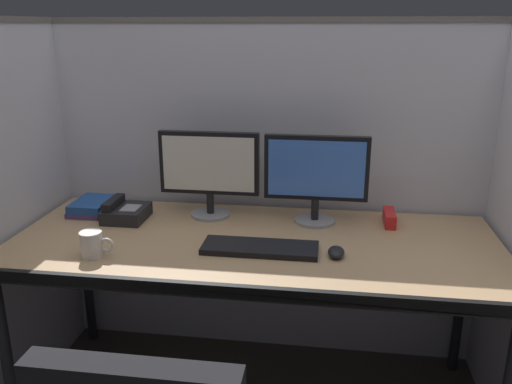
{
  "coord_description": "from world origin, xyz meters",
  "views": [
    {
      "loc": [
        0.28,
        -1.59,
        1.54
      ],
      "look_at": [
        0.0,
        0.35,
        0.92
      ],
      "focal_mm": 37.13,
      "sensor_mm": 36.0,
      "label": 1
    }
  ],
  "objects_px": {
    "desk": "(254,253)",
    "red_stapler": "(389,218)",
    "monitor_left": "(209,168)",
    "keyboard_main": "(260,248)",
    "computer_mouse": "(336,252)",
    "monitor_right": "(316,173)",
    "coffee_mug": "(92,244)",
    "book_stack": "(92,206)",
    "desk_phone": "(125,212)"
  },
  "relations": [
    {
      "from": "keyboard_main",
      "to": "book_stack",
      "type": "height_order",
      "value": "book_stack"
    },
    {
      "from": "monitor_left",
      "to": "desk",
      "type": "bearing_deg",
      "value": -47.9
    },
    {
      "from": "desk",
      "to": "desk_phone",
      "type": "height_order",
      "value": "desk_phone"
    },
    {
      "from": "desk",
      "to": "keyboard_main",
      "type": "bearing_deg",
      "value": -67.3
    },
    {
      "from": "desk_phone",
      "to": "book_stack",
      "type": "bearing_deg",
      "value": 159.41
    },
    {
      "from": "book_stack",
      "to": "desk",
      "type": "bearing_deg",
      "value": -16.53
    },
    {
      "from": "desk",
      "to": "red_stapler",
      "type": "relative_size",
      "value": 12.67
    },
    {
      "from": "keyboard_main",
      "to": "red_stapler",
      "type": "height_order",
      "value": "red_stapler"
    },
    {
      "from": "monitor_right",
      "to": "red_stapler",
      "type": "relative_size",
      "value": 2.87
    },
    {
      "from": "monitor_right",
      "to": "red_stapler",
      "type": "bearing_deg",
      "value": 4.42
    },
    {
      "from": "computer_mouse",
      "to": "desk_phone",
      "type": "xyz_separation_m",
      "value": [
        -0.9,
        0.26,
        0.02
      ]
    },
    {
      "from": "monitor_right",
      "to": "desk_phone",
      "type": "distance_m",
      "value": 0.83
    },
    {
      "from": "coffee_mug",
      "to": "book_stack",
      "type": "bearing_deg",
      "value": 114.9
    },
    {
      "from": "computer_mouse",
      "to": "monitor_left",
      "type": "bearing_deg",
      "value": 147.0
    },
    {
      "from": "coffee_mug",
      "to": "book_stack",
      "type": "relative_size",
      "value": 0.6
    },
    {
      "from": "desk",
      "to": "computer_mouse",
      "type": "bearing_deg",
      "value": -17.59
    },
    {
      "from": "desk_phone",
      "to": "monitor_left",
      "type": "bearing_deg",
      "value": 15.11
    },
    {
      "from": "red_stapler",
      "to": "book_stack",
      "type": "bearing_deg",
      "value": -178.44
    },
    {
      "from": "keyboard_main",
      "to": "desk_phone",
      "type": "relative_size",
      "value": 2.26
    },
    {
      "from": "red_stapler",
      "to": "keyboard_main",
      "type": "bearing_deg",
      "value": -145.05
    },
    {
      "from": "coffee_mug",
      "to": "computer_mouse",
      "type": "bearing_deg",
      "value": 8.17
    },
    {
      "from": "computer_mouse",
      "to": "coffee_mug",
      "type": "distance_m",
      "value": 0.88
    },
    {
      "from": "monitor_right",
      "to": "keyboard_main",
      "type": "xyz_separation_m",
      "value": [
        -0.19,
        -0.33,
        -0.2
      ]
    },
    {
      "from": "desk",
      "to": "monitor_right",
      "type": "relative_size",
      "value": 4.42
    },
    {
      "from": "keyboard_main",
      "to": "book_stack",
      "type": "bearing_deg",
      "value": 158.54
    },
    {
      "from": "desk",
      "to": "computer_mouse",
      "type": "height_order",
      "value": "computer_mouse"
    },
    {
      "from": "monitor_right",
      "to": "computer_mouse",
      "type": "height_order",
      "value": "monitor_right"
    },
    {
      "from": "keyboard_main",
      "to": "coffee_mug",
      "type": "height_order",
      "value": "coffee_mug"
    },
    {
      "from": "desk",
      "to": "desk_phone",
      "type": "bearing_deg",
      "value": 164.76
    },
    {
      "from": "desk",
      "to": "keyboard_main",
      "type": "xyz_separation_m",
      "value": [
        0.04,
        -0.09,
        0.06
      ]
    },
    {
      "from": "monitor_left",
      "to": "keyboard_main",
      "type": "xyz_separation_m",
      "value": [
        0.27,
        -0.34,
        -0.2
      ]
    },
    {
      "from": "computer_mouse",
      "to": "book_stack",
      "type": "bearing_deg",
      "value": 163.16
    },
    {
      "from": "monitor_right",
      "to": "coffee_mug",
      "type": "xyz_separation_m",
      "value": [
        -0.78,
        -0.46,
        -0.17
      ]
    },
    {
      "from": "computer_mouse",
      "to": "desk",
      "type": "bearing_deg",
      "value": 162.41
    },
    {
      "from": "desk",
      "to": "desk_phone",
      "type": "xyz_separation_m",
      "value": [
        -0.58,
        0.16,
        0.08
      ]
    },
    {
      "from": "keyboard_main",
      "to": "coffee_mug",
      "type": "distance_m",
      "value": 0.61
    },
    {
      "from": "desk",
      "to": "book_stack",
      "type": "distance_m",
      "value": 0.8
    },
    {
      "from": "monitor_left",
      "to": "red_stapler",
      "type": "height_order",
      "value": "monitor_left"
    },
    {
      "from": "monitor_left",
      "to": "red_stapler",
      "type": "distance_m",
      "value": 0.79
    },
    {
      "from": "monitor_left",
      "to": "desk_phone",
      "type": "distance_m",
      "value": 0.41
    },
    {
      "from": "coffee_mug",
      "to": "desk_phone",
      "type": "bearing_deg",
      "value": 94.32
    },
    {
      "from": "monitor_right",
      "to": "computer_mouse",
      "type": "xyz_separation_m",
      "value": [
        0.09,
        -0.34,
        -0.2
      ]
    },
    {
      "from": "keyboard_main",
      "to": "book_stack",
      "type": "relative_size",
      "value": 2.04
    },
    {
      "from": "desk",
      "to": "coffee_mug",
      "type": "xyz_separation_m",
      "value": [
        -0.55,
        -0.23,
        0.1
      ]
    },
    {
      "from": "monitor_left",
      "to": "desk_phone",
      "type": "xyz_separation_m",
      "value": [
        -0.35,
        -0.1,
        -0.18
      ]
    },
    {
      "from": "keyboard_main",
      "to": "coffee_mug",
      "type": "xyz_separation_m",
      "value": [
        -0.59,
        -0.14,
        0.04
      ]
    },
    {
      "from": "keyboard_main",
      "to": "book_stack",
      "type": "xyz_separation_m",
      "value": [
        -0.8,
        0.31,
        0.02
      ]
    },
    {
      "from": "coffee_mug",
      "to": "red_stapler",
      "type": "distance_m",
      "value": 1.2
    },
    {
      "from": "computer_mouse",
      "to": "book_stack",
      "type": "height_order",
      "value": "book_stack"
    },
    {
      "from": "computer_mouse",
      "to": "desk_phone",
      "type": "distance_m",
      "value": 0.94
    }
  ]
}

